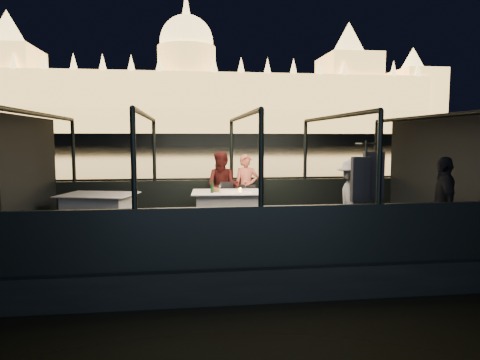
{
  "coord_description": "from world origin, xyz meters",
  "views": [
    {
      "loc": [
        -1.09,
        -8.07,
        2.39
      ],
      "look_at": [
        0.0,
        0.4,
        1.55
      ],
      "focal_mm": 32.0,
      "sensor_mm": 36.0,
      "label": 1
    }
  ],
  "objects": [
    {
      "name": "river_water",
      "position": [
        0.0,
        80.0,
        0.0
      ],
      "size": [
        500.0,
        500.0,
        0.0
      ],
      "primitive_type": "plane",
      "color": "black",
      "rests_on": "ground"
    },
    {
      "name": "boat_hull",
      "position": [
        0.0,
        0.0,
        0.0
      ],
      "size": [
        8.6,
        4.4,
        1.0
      ],
      "primitive_type": "cube",
      "color": "black",
      "rests_on": "river_water"
    },
    {
      "name": "boat_deck",
      "position": [
        0.0,
        0.0,
        0.48
      ],
      "size": [
        8.0,
        4.0,
        0.04
      ],
      "primitive_type": "cube",
      "color": "black",
      "rests_on": "boat_hull"
    },
    {
      "name": "gunwale_port",
      "position": [
        0.0,
        2.0,
        0.95
      ],
      "size": [
        8.0,
        0.08,
        0.9
      ],
      "primitive_type": "cube",
      "color": "black",
      "rests_on": "boat_deck"
    },
    {
      "name": "gunwale_starboard",
      "position": [
        0.0,
        -2.0,
        0.95
      ],
      "size": [
        8.0,
        0.08,
        0.9
      ],
      "primitive_type": "cube",
      "color": "black",
      "rests_on": "boat_deck"
    },
    {
      "name": "cabin_glass_port",
      "position": [
        0.0,
        2.0,
        2.1
      ],
      "size": [
        8.0,
        0.02,
        1.4
      ],
      "primitive_type": null,
      "color": "#99B2B2",
      "rests_on": "gunwale_port"
    },
    {
      "name": "cabin_glass_starboard",
      "position": [
        0.0,
        -2.0,
        2.1
      ],
      "size": [
        8.0,
        0.02,
        1.4
      ],
      "primitive_type": null,
      "color": "#99B2B2",
      "rests_on": "gunwale_starboard"
    },
    {
      "name": "cabin_roof_glass",
      "position": [
        0.0,
        0.0,
        2.8
      ],
      "size": [
        8.0,
        4.0,
        0.02
      ],
      "primitive_type": null,
      "color": "#99B2B2",
      "rests_on": "boat_deck"
    },
    {
      "name": "end_wall_fore",
      "position": [
        -4.0,
        0.0,
        1.65
      ],
      "size": [
        0.02,
        4.0,
        2.3
      ],
      "primitive_type": null,
      "color": "black",
      "rests_on": "boat_deck"
    },
    {
      "name": "end_wall_aft",
      "position": [
        4.0,
        0.0,
        1.65
      ],
      "size": [
        0.02,
        4.0,
        2.3
      ],
      "primitive_type": null,
      "color": "black",
      "rests_on": "boat_deck"
    },
    {
      "name": "canopy_ribs",
      "position": [
        0.0,
        0.0,
        1.65
      ],
      "size": [
        8.0,
        4.0,
        2.3
      ],
      "primitive_type": null,
      "color": "black",
      "rests_on": "boat_deck"
    },
    {
      "name": "embankment",
      "position": [
        0.0,
        210.0,
        1.0
      ],
      "size": [
        400.0,
        140.0,
        6.0
      ],
      "primitive_type": "cube",
      "color": "#423D33",
      "rests_on": "ground"
    },
    {
      "name": "parliament_building",
      "position": [
        0.0,
        175.0,
        29.0
      ],
      "size": [
        220.0,
        32.0,
        60.0
      ],
      "primitive_type": null,
      "color": "#F2D18C",
      "rests_on": "embankment"
    },
    {
      "name": "dining_table_central",
      "position": [
        -0.23,
        0.83,
        0.89
      ],
      "size": [
        1.52,
        1.14,
        0.77
      ],
      "primitive_type": "cube",
      "rotation": [
        0.0,
        0.0,
        -0.07
      ],
      "color": "white",
      "rests_on": "boat_deck"
    },
    {
      "name": "dining_table_aft",
      "position": [
        -2.85,
        0.81,
        0.89
      ],
      "size": [
        1.66,
        1.38,
        0.76
      ],
      "primitive_type": "cube",
      "rotation": [
        0.0,
        0.0,
        -0.26
      ],
      "color": "silver",
      "rests_on": "boat_deck"
    },
    {
      "name": "chair_port_left",
      "position": [
        -0.12,
        1.39,
        0.95
      ],
      "size": [
        0.49,
        0.49,
        0.89
      ],
      "primitive_type": "cube",
      "rotation": [
        0.0,
        0.0,
        0.22
      ],
      "color": "black",
      "rests_on": "boat_deck"
    },
    {
      "name": "chair_port_right",
      "position": [
        0.3,
        1.28,
        0.95
      ],
      "size": [
        0.49,
        0.49,
        0.83
      ],
      "primitive_type": "cube",
      "rotation": [
        0.0,
        0.0,
        -0.34
      ],
      "color": "black",
      "rests_on": "boat_deck"
    },
    {
      "name": "coat_stand",
      "position": [
        1.81,
        -1.51,
        1.4
      ],
      "size": [
        0.62,
        0.55,
        1.85
      ],
      "primitive_type": null,
      "rotation": [
        0.0,
        0.0,
        -0.31
      ],
      "color": "black",
      "rests_on": "boat_deck"
    },
    {
      "name": "person_woman_coral",
      "position": [
        0.3,
        1.57,
        1.25
      ],
      "size": [
        0.56,
        0.39,
        1.52
      ],
      "primitive_type": "imported",
      "rotation": [
        0.0,
        0.0,
        -0.05
      ],
      "color": "#CF624B",
      "rests_on": "boat_deck"
    },
    {
      "name": "person_man_maroon",
      "position": [
        -0.25,
        1.58,
        1.25
      ],
      "size": [
        0.93,
        0.84,
        1.59
      ],
      "primitive_type": "imported",
      "rotation": [
        0.0,
        0.0,
        -0.39
      ],
      "color": "#431312",
      "rests_on": "boat_deck"
    },
    {
      "name": "passenger_stripe",
      "position": [
        1.86,
        -0.89,
        1.35
      ],
      "size": [
        0.86,
        1.13,
        1.54
      ],
      "primitive_type": "imported",
      "rotation": [
        0.0,
        0.0,
        1.24
      ],
      "color": "white",
      "rests_on": "boat_deck"
    },
    {
      "name": "passenger_dark",
      "position": [
        3.17,
        -1.53,
        1.35
      ],
      "size": [
        0.69,
        1.01,
        1.59
      ],
      "primitive_type": "imported",
      "rotation": [
        0.0,
        0.0,
        4.36
      ],
      "color": "black",
      "rests_on": "boat_deck"
    },
    {
      "name": "wine_bottle",
      "position": [
        -0.55,
        0.66,
        1.42
      ],
      "size": [
        0.06,
        0.06,
        0.26
      ],
      "primitive_type": "cylinder",
      "rotation": [
        0.0,
        0.0,
        0.0
      ],
      "color": "#13361C",
      "rests_on": "dining_table_central"
    },
    {
      "name": "bread_basket",
      "position": [
        -0.47,
        0.82,
        1.31
      ],
      "size": [
        0.24,
        0.24,
        0.08
      ],
      "primitive_type": "cylinder",
      "rotation": [
        0.0,
        0.0,
        0.27
      ],
      "color": "olive",
      "rests_on": "dining_table_central"
    },
    {
      "name": "amber_candle",
      "position": [
        0.04,
        0.69,
        1.31
      ],
      "size": [
        0.07,
        0.07,
        0.09
      ],
      "primitive_type": "cylinder",
      "rotation": [
        0.0,
        0.0,
        -0.11
      ],
      "color": "gold",
      "rests_on": "dining_table_central"
    },
    {
      "name": "plate_near",
      "position": [
        0.37,
        0.57,
        1.27
      ],
      "size": [
        0.25,
        0.25,
        0.01
      ],
      "primitive_type": "cylinder",
      "rotation": [
        0.0,
        0.0,
        0.19
      ],
      "color": "silver",
      "rests_on": "dining_table_central"
    },
    {
      "name": "plate_far",
      "position": [
        -0.3,
        0.99,
        1.27
      ],
      "size": [
        0.27,
        0.27,
        0.01
      ],
      "primitive_type": "cylinder",
      "rotation": [
        0.0,
        0.0,
        0.18
      ],
      "color": "white",
      "rests_on": "dining_table_central"
    },
    {
      "name": "wine_glass_white",
      "position": [
        -0.39,
        0.61,
        1.36
      ],
      "size": [
        0.07,
        0.07,
        0.17
      ],
      "primitive_type": null,
      "rotation": [
        0.0,
        0.0,
        0.36
      ],
      "color": "white",
      "rests_on": "dining_table_central"
    },
    {
      "name": "wine_glass_red",
      "position": [
        0.19,
        0.98,
        1.36
      ],
      "size": [
        0.09,
        0.09,
        0.21
      ],
      "primitive_type": null,
      "rotation": [
        0.0,
        0.0,
        -0.33
      ],
      "color": "silver",
      "rests_on": "dining_table_central"
    }
  ]
}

